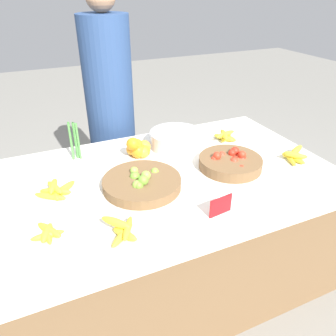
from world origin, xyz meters
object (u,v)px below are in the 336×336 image
object	(u,v)px
tomato_basket	(231,162)
vendor_person	(111,117)
metal_bowl	(176,139)
price_sign	(221,206)
lime_bowl	(142,183)

from	to	relation	value
tomato_basket	vendor_person	bearing A→B (deg)	115.20
metal_bowl	price_sign	xyz separation A→B (m)	(-0.11, -0.69, -0.00)
metal_bowl	vendor_person	distance (m)	0.59
lime_bowl	vendor_person	bearing A→B (deg)	84.07
metal_bowl	price_sign	distance (m)	0.70
metal_bowl	price_sign	size ratio (longest dim) A/B	2.72
lime_bowl	price_sign	size ratio (longest dim) A/B	3.35
lime_bowl	vendor_person	distance (m)	0.89
lime_bowl	vendor_person	world-z (taller)	vendor_person
metal_bowl	vendor_person	bearing A→B (deg)	116.18
price_sign	vendor_person	world-z (taller)	vendor_person
vendor_person	price_sign	bearing A→B (deg)	-83.21
price_sign	vendor_person	distance (m)	1.23
tomato_basket	lime_bowl	bearing A→B (deg)	179.06
price_sign	vendor_person	xyz separation A→B (m)	(-0.15, 1.22, 0.00)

